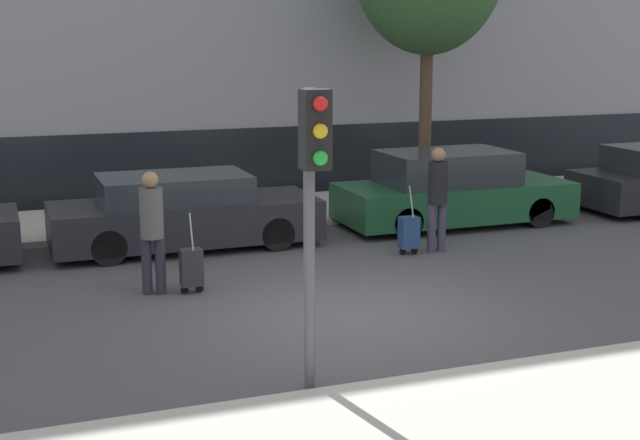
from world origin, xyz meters
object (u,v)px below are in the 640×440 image
pedestrian_right (438,193)px  parked_car_2 (452,191)px  trolley_right (409,232)px  traffic_light (313,179)px  parked_car_1 (183,213)px  pedestrian_left (152,225)px  trolley_left (191,267)px

pedestrian_right → parked_car_2: bearing=52.2°
trolley_right → traffic_light: 6.58m
pedestrian_right → trolley_right: pedestrian_right is taller
parked_car_1 → traffic_light: (-0.08, -7.00, 1.69)m
parked_car_1 → pedestrian_left: bearing=-110.5°
trolley_left → parked_car_2: bearing=26.3°
parked_car_1 → trolley_right: size_ratio=3.90×
parked_car_2 → trolley_left: parked_car_2 is taller
pedestrian_left → trolley_left: size_ratio=1.51×
trolley_right → pedestrian_left: bearing=-169.6°
trolley_left → trolley_right: (4.03, 1.00, -0.00)m
pedestrian_left → traffic_light: size_ratio=0.56×
parked_car_2 → traffic_light: (-5.52, -7.07, 1.63)m
pedestrian_left → traffic_light: (0.92, -4.31, 1.27)m
trolley_right → traffic_light: bearing=-125.2°
pedestrian_right → traffic_light: 6.77m
parked_car_2 → traffic_light: size_ratio=1.44×
parked_car_1 → parked_car_2: bearing=0.7°
parked_car_1 → pedestrian_right: (4.10, -1.83, 0.42)m
traffic_light → trolley_left: bearing=95.5°
parked_car_2 → trolley_right: bearing=-134.3°
parked_car_2 → parked_car_1: bearing=-179.3°
parked_car_2 → pedestrian_left: (-6.44, -2.76, 0.36)m
pedestrian_left → pedestrian_right: 5.18m
parked_car_1 → trolley_left: (-0.48, -2.86, -0.24)m
trolley_left → pedestrian_left: bearing=163.0°
trolley_left → parked_car_1: bearing=80.5°
parked_car_2 → pedestrian_right: 2.35m
parked_car_1 → pedestrian_right: size_ratio=2.56×
parked_car_2 → pedestrian_right: pedestrian_right is taller
pedestrian_left → traffic_light: bearing=119.0°
parked_car_1 → trolley_left: 2.91m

